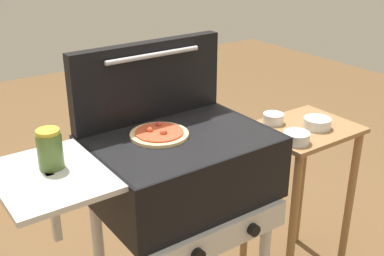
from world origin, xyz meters
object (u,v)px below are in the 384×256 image
Objects in this scene: sauce_jar at (50,149)px; topping_bowl_far at (273,119)px; prep_table at (300,172)px; topping_bowl_near at (317,123)px; pizza_pepperoni at (159,134)px; grill at (178,173)px; topping_bowl_middle at (296,138)px.

topping_bowl_far is at bearing 4.18° from sauce_jar.
prep_table is at bearing -52.40° from topping_bowl_far.
pizza_pepperoni is at bearing 173.56° from topping_bowl_near.
grill is 0.71m from topping_bowl_near.
grill is 0.49m from sauce_jar.
topping_bowl_far is (1.03, 0.08, -0.17)m from sauce_jar.
topping_bowl_middle is at bearing -9.73° from grill.
pizza_pepperoni is 2.28× the size of topping_bowl_far.
topping_bowl_far is at bearing 11.14° from grill.
topping_bowl_near and topping_bowl_far have the same top height.
sauce_jar is 1.05m from topping_bowl_far.
grill is at bearing -179.63° from prep_table.
topping_bowl_near is at bearing -50.25° from prep_table.
grill is at bearing 177.23° from topping_bowl_near.
grill reaches higher than topping_bowl_middle.
sauce_jar is at bearing 174.80° from grill.
topping_bowl_far is at bearing 5.86° from pizza_pepperoni.
topping_bowl_near is (0.03, -0.04, 0.25)m from prep_table.
pizza_pepperoni is at bearing 1.48° from sauce_jar.
prep_table is 7.18× the size of topping_bowl_middle.
grill is 7.52× the size of sauce_jar.
topping_bowl_middle is (-0.16, -0.09, 0.25)m from prep_table.
grill is at bearing -47.66° from pizza_pepperoni.
pizza_pepperoni is 0.40m from sauce_jar.
topping_bowl_far reaches higher than prep_table.
prep_table is 0.30m from topping_bowl_middle.
topping_bowl_middle is at bearing -149.05° from prep_table.
grill is 0.17m from pizza_pepperoni.
grill reaches higher than topping_bowl_far.
topping_bowl_near is 1.10× the size of topping_bowl_middle.
grill is 10.39× the size of topping_bowl_far.
topping_bowl_near is at bearing -51.83° from topping_bowl_far.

